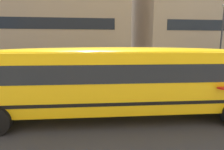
{
  "coord_description": "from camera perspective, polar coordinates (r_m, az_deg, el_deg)",
  "views": [
    {
      "loc": [
        -4.03,
        -8.69,
        2.96
      ],
      "look_at": [
        -3.25,
        -0.88,
        1.63
      ],
      "focal_mm": 27.66,
      "sensor_mm": 36.0,
      "label": 1
    }
  ],
  "objects": [
    {
      "name": "lane_centreline",
      "position": [
        10.02,
        18.49,
        -8.04
      ],
      "size": [
        110.0,
        0.16,
        0.01
      ],
      "primitive_type": "cube",
      "color": "silver",
      "rests_on": "ground_plane"
    },
    {
      "name": "apartment_block_far_left",
      "position": [
        23.75,
        -23.78,
        17.8
      ],
      "size": [
        21.39,
        9.14,
        13.3
      ],
      "color": "tan",
      "rests_on": "ground_plane"
    },
    {
      "name": "school_bus",
      "position": [
        7.12,
        3.98,
        -0.38
      ],
      "size": [
        13.03,
        3.23,
        2.9
      ],
      "rotation": [
        0.0,
        0.0,
        -0.02
      ],
      "color": "yellow",
      "rests_on": "ground_plane"
    },
    {
      "name": "street_lamp",
      "position": [
        19.82,
        32.6,
        12.08
      ],
      "size": [
        0.44,
        0.44,
        6.8
      ],
      "color": "#38383D",
      "rests_on": "ground_plane"
    },
    {
      "name": "ground_plane",
      "position": [
        10.02,
        18.49,
        -8.06
      ],
      "size": [
        400.0,
        400.0,
        0.0
      ],
      "primitive_type": "plane",
      "color": "#38383D"
    },
    {
      "name": "apartment_block_far_centre",
      "position": [
        28.77,
        27.62,
        15.95
      ],
      "size": [
        18.44,
        12.5,
        13.3
      ],
      "color": "tan",
      "rests_on": "ground_plane"
    },
    {
      "name": "sidewalk_far",
      "position": [
        17.12,
        8.01,
        -0.39
      ],
      "size": [
        120.0,
        3.0,
        0.01
      ],
      "primitive_type": "cube",
      "color": "gray",
      "rests_on": "ground_plane"
    }
  ]
}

